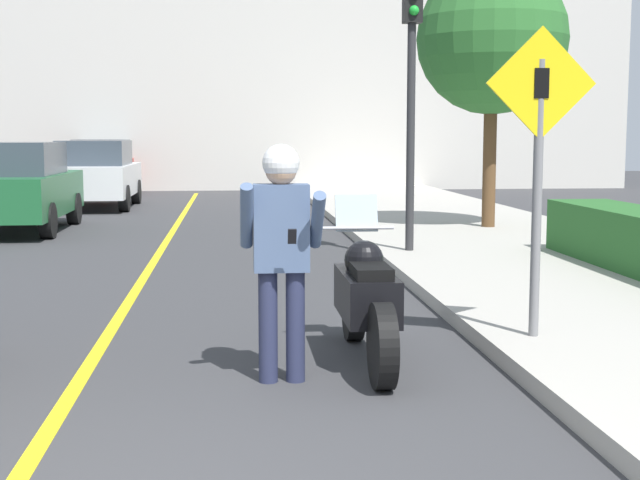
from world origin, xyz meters
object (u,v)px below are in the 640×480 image
(street_tree, at_px, (492,39))
(parked_car_white, at_px, (96,174))
(motorcycle, at_px, (366,299))
(person_biker, at_px, (281,237))
(crossing_sign, at_px, (539,152))
(parked_car_red, at_px, (103,166))
(traffic_light, at_px, (412,57))
(parked_car_green, at_px, (15,186))

(street_tree, xyz_separation_m, parked_car_white, (-8.04, 6.85, -2.65))
(motorcycle, relative_size, street_tree, 0.46)
(person_biker, relative_size, crossing_sign, 0.69)
(parked_car_white, height_order, parked_car_red, same)
(person_biker, height_order, traffic_light, traffic_light)
(street_tree, bearing_deg, motorcycle, -111.96)
(motorcycle, relative_size, parked_car_white, 0.52)
(person_biker, bearing_deg, parked_car_green, 112.22)
(parked_car_white, bearing_deg, parked_car_red, 96.44)
(crossing_sign, xyz_separation_m, parked_car_green, (-6.54, 10.12, -0.81))
(person_biker, bearing_deg, traffic_light, 70.59)
(parked_car_green, xyz_separation_m, parked_car_red, (-0.04, 11.83, 0.00))
(traffic_light, bearing_deg, person_biker, -109.41)
(crossing_sign, height_order, parked_car_red, crossing_sign)
(street_tree, distance_m, parked_car_green, 9.20)
(person_biker, xyz_separation_m, street_tree, (4.30, 9.45, 2.44))
(parked_car_green, height_order, parked_car_white, same)
(parked_car_red, bearing_deg, parked_car_white, -83.56)
(motorcycle, xyz_separation_m, crossing_sign, (1.43, 0.13, 1.16))
(traffic_light, xyz_separation_m, street_tree, (2.10, 3.22, 0.61))
(parked_car_green, relative_size, parked_car_white, 1.00)
(traffic_light, bearing_deg, parked_car_red, 112.09)
(motorcycle, distance_m, traffic_light, 6.36)
(motorcycle, height_order, crossing_sign, crossing_sign)
(parked_car_red, bearing_deg, crossing_sign, -73.32)
(motorcycle, height_order, parked_car_red, parked_car_red)
(crossing_sign, distance_m, parked_car_green, 12.08)
(parked_car_red, bearing_deg, person_biker, -78.87)
(traffic_light, height_order, parked_car_green, traffic_light)
(person_biker, relative_size, traffic_light, 0.44)
(crossing_sign, height_order, parked_car_white, crossing_sign)
(motorcycle, distance_m, parked_car_green, 11.46)
(traffic_light, height_order, street_tree, street_tree)
(person_biker, xyz_separation_m, parked_car_white, (-3.74, 16.30, -0.21))
(parked_car_white, distance_m, parked_car_red, 6.36)
(crossing_sign, distance_m, street_tree, 9.23)
(motorcycle, bearing_deg, traffic_light, 75.31)
(crossing_sign, bearing_deg, parked_car_green, 122.84)
(traffic_light, bearing_deg, crossing_sign, -90.70)
(motorcycle, xyz_separation_m, parked_car_white, (-4.44, 15.76, 0.35))
(street_tree, bearing_deg, traffic_light, -123.17)
(crossing_sign, bearing_deg, person_biker, -162.67)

